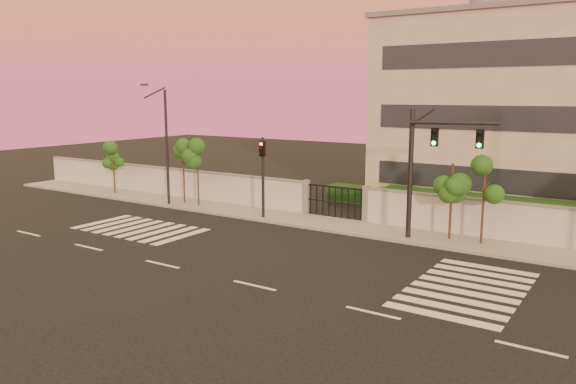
{
  "coord_description": "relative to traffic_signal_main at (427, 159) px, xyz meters",
  "views": [
    {
      "loc": [
        12.5,
        -16.63,
        7.31
      ],
      "look_at": [
        -2.39,
        6.0,
        2.58
      ],
      "focal_mm": 35.0,
      "sensor_mm": 36.0,
      "label": 1
    }
  ],
  "objects": [
    {
      "name": "street_tree_d",
      "position": [
        1.05,
        0.85,
        -1.27
      ],
      "size": [
        1.55,
        1.23,
        3.95
      ],
      "color": "#382314",
      "rests_on": "ground"
    },
    {
      "name": "ground",
      "position": [
        -3.21,
        -9.85,
        -4.18
      ],
      "size": [
        120.0,
        120.0,
        0.0
      ],
      "primitive_type": "plane",
      "color": "black",
      "rests_on": "ground"
    },
    {
      "name": "hedge_row",
      "position": [
        -2.05,
        4.89,
        -3.37
      ],
      "size": [
        41.0,
        4.25,
        1.8
      ],
      "color": "#103516",
      "rests_on": "ground"
    },
    {
      "name": "road_markings",
      "position": [
        -4.79,
        -6.09,
        -4.17
      ],
      "size": [
        57.0,
        7.62,
        0.02
      ],
      "color": "silver",
      "rests_on": "ground"
    },
    {
      "name": "street_tree_e",
      "position": [
        2.6,
        0.86,
        -1.02
      ],
      "size": [
        1.45,
        1.15,
        4.29
      ],
      "color": "#382314",
      "rests_on": "ground"
    },
    {
      "name": "streetlight_west",
      "position": [
        -17.38,
        -0.49,
        0.12
      ],
      "size": [
        0.48,
        1.92,
        7.97
      ],
      "color": "black",
      "rests_on": "ground"
    },
    {
      "name": "street_tree_a",
      "position": [
        -23.59,
        0.41,
        -1.35
      ],
      "size": [
        1.36,
        1.08,
        3.84
      ],
      "color": "#382314",
      "rests_on": "ground"
    },
    {
      "name": "street_tree_c",
      "position": [
        -15.45,
        0.5,
        -1.03
      ],
      "size": [
        1.36,
        1.08,
        4.28
      ],
      "color": "#382314",
      "rests_on": "ground"
    },
    {
      "name": "traffic_signal_main",
      "position": [
        0.0,
        0.0,
        0.0
      ],
      "size": [
        4.14,
        1.2,
        6.62
      ],
      "rotation": [
        0.0,
        0.0,
        0.26
      ],
      "color": "black",
      "rests_on": "ground"
    },
    {
      "name": "street_tree_b",
      "position": [
        -16.83,
        0.62,
        -1.05
      ],
      "size": [
        1.34,
        1.07,
        4.26
      ],
      "color": "#382314",
      "rests_on": "ground"
    },
    {
      "name": "perimeter_wall",
      "position": [
        -3.11,
        2.15,
        -3.11
      ],
      "size": [
        60.0,
        0.36,
        2.2
      ],
      "color": "silver",
      "rests_on": "ground"
    },
    {
      "name": "sidewalk",
      "position": [
        -3.21,
        0.65,
        -4.11
      ],
      "size": [
        60.0,
        3.0,
        0.15
      ],
      "primitive_type": "cube",
      "color": "gray",
      "rests_on": "ground"
    },
    {
      "name": "traffic_signal_secondary",
      "position": [
        -9.76,
        -0.22,
        -1.1
      ],
      "size": [
        0.38,
        0.35,
        4.86
      ],
      "rotation": [
        0.0,
        0.0,
        0.07
      ],
      "color": "black",
      "rests_on": "ground"
    }
  ]
}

